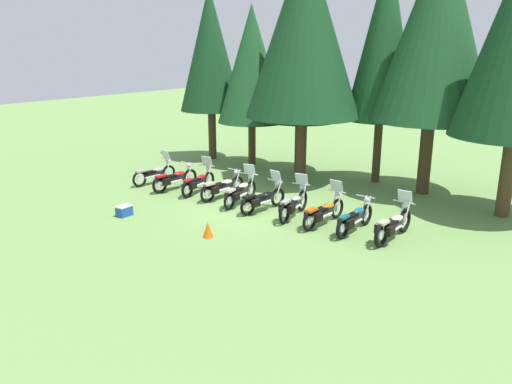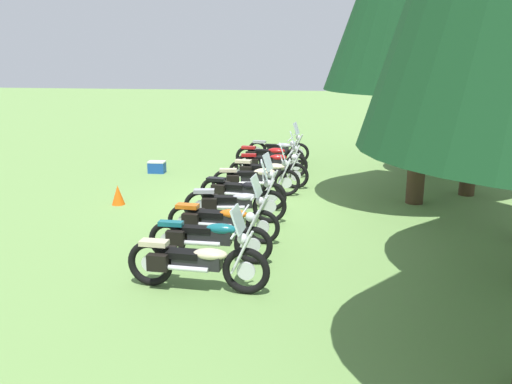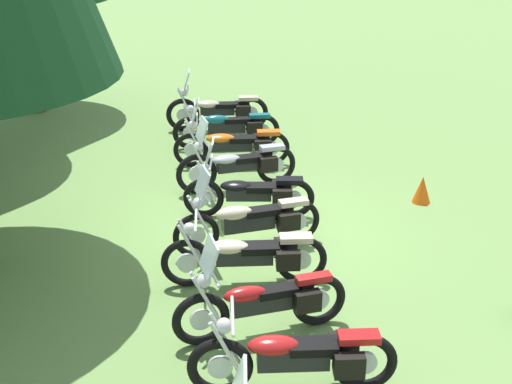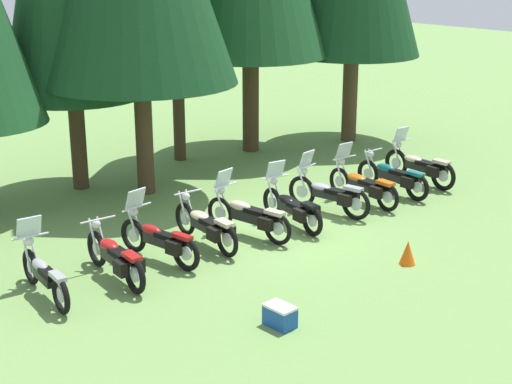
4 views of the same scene
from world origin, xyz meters
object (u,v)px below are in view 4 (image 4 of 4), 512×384
at_px(motorcycle_3, 207,225).
at_px(picnic_cooler, 280,316).
at_px(motorcycle_5, 293,207).
at_px(motorcycle_6, 329,194).
at_px(motorcycle_8, 393,177).
at_px(motorcycle_1, 116,257).
at_px(motorcycle_9, 420,166).
at_px(traffic_cone, 408,253).
at_px(motorcycle_7, 364,185).
at_px(motorcycle_2, 160,240).
at_px(motorcycle_4, 249,215).
at_px(motorcycle_0, 44,274).

relative_size(motorcycle_3, picnic_cooler, 4.33).
relative_size(motorcycle_5, motorcycle_6, 0.97).
bearing_deg(motorcycle_8, motorcycle_1, 90.49).
relative_size(motorcycle_9, picnic_cooler, 4.42).
height_order(motorcycle_9, traffic_cone, motorcycle_9).
bearing_deg(motorcycle_8, motorcycle_9, -84.11).
height_order(motorcycle_7, motorcycle_9, motorcycle_9).
bearing_deg(traffic_cone, picnic_cooler, -176.76).
xyz_separation_m(motorcycle_2, picnic_cooler, (-0.12, -3.53, -0.27)).
distance_m(motorcycle_6, motorcycle_8, 2.26).
bearing_deg(motorcycle_7, motorcycle_9, -83.96).
relative_size(motorcycle_1, motorcycle_2, 1.03).
height_order(motorcycle_5, motorcycle_9, motorcycle_9).
relative_size(motorcycle_2, motorcycle_7, 0.95).
bearing_deg(traffic_cone, motorcycle_1, 145.61).
xyz_separation_m(motorcycle_2, motorcycle_4, (2.20, -0.14, 0.02)).
bearing_deg(motorcycle_4, motorcycle_5, -107.36).
bearing_deg(motorcycle_6, motorcycle_5, 83.44).
relative_size(motorcycle_1, traffic_cone, 4.68).
distance_m(motorcycle_0, traffic_cone, 6.81).
bearing_deg(motorcycle_2, motorcycle_6, -101.42).
distance_m(motorcycle_4, motorcycle_9, 5.82).
bearing_deg(motorcycle_2, motorcycle_4, -101.78).
height_order(motorcycle_6, traffic_cone, motorcycle_6).
height_order(motorcycle_3, picnic_cooler, motorcycle_3).
xyz_separation_m(motorcycle_1, motorcycle_5, (4.43, -0.12, -0.00)).
xyz_separation_m(motorcycle_8, picnic_cooler, (-6.94, -3.22, -0.26)).
bearing_deg(motorcycle_8, motorcycle_2, 88.79).
height_order(motorcycle_0, motorcycle_7, motorcycle_7).
height_order(motorcycle_3, motorcycle_4, motorcycle_4).
height_order(motorcycle_7, motorcycle_8, motorcycle_7).
distance_m(motorcycle_0, motorcycle_7, 8.17).
bearing_deg(picnic_cooler, traffic_cone, 3.24).
bearing_deg(motorcycle_3, motorcycle_0, 95.23).
distance_m(motorcycle_1, motorcycle_9, 9.13).
bearing_deg(motorcycle_4, motorcycle_9, -99.66).
relative_size(motorcycle_5, motorcycle_7, 0.94).
relative_size(motorcycle_4, motorcycle_6, 1.02).
distance_m(motorcycle_4, picnic_cooler, 4.12).
xyz_separation_m(motorcycle_1, picnic_cooler, (0.98, -3.35, -0.27)).
xyz_separation_m(motorcycle_3, motorcycle_9, (6.83, -0.25, 0.02)).
bearing_deg(motorcycle_9, motorcycle_7, 95.17).
bearing_deg(motorcycle_5, motorcycle_2, 93.25).
height_order(motorcycle_2, motorcycle_5, motorcycle_2).
xyz_separation_m(motorcycle_0, motorcycle_5, (5.77, -0.31, 0.00)).
bearing_deg(motorcycle_5, traffic_cone, -168.51).
distance_m(motorcycle_3, traffic_cone, 4.07).
height_order(motorcycle_3, motorcycle_8, motorcycle_3).
xyz_separation_m(motorcycle_0, motorcycle_2, (2.45, -0.01, 0.01)).
height_order(motorcycle_5, traffic_cone, motorcycle_5).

